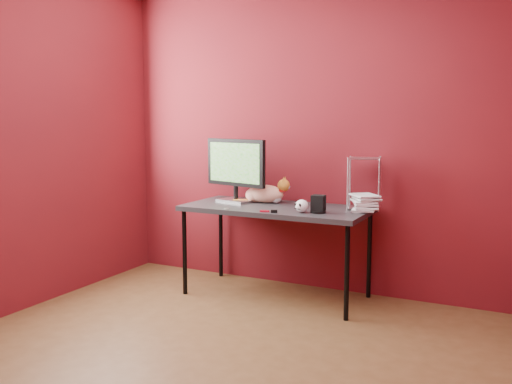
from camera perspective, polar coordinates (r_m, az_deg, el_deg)
The scene contains 11 objects.
room at distance 3.31m, azimuth -5.46°, elevation 6.94°, with size 3.52×3.52×2.61m.
desk at distance 4.66m, azimuth 2.04°, elevation -2.06°, with size 1.50×0.70×0.75m.
monitor at distance 4.86m, azimuth -2.04°, elevation 2.51°, with size 0.61×0.26×0.54m.
cat at distance 4.84m, azimuth 0.95°, elevation -0.15°, with size 0.46×0.25×0.23m.
skull_mug at distance 4.35m, azimuth 4.60°, elevation -1.40°, with size 0.10×0.11×0.10m.
speaker at distance 4.35m, azimuth 6.25°, elevation -1.27°, with size 0.12×0.12×0.14m.
book_stack at distance 4.45m, azimuth 10.03°, elevation 7.16°, with size 0.28×0.29×1.41m.
wire_rack at distance 4.58m, azimuth 10.76°, elevation 0.89°, with size 0.28×0.24×0.41m.
pocket_knife at distance 4.37m, azimuth 0.87°, elevation -1.93°, with size 0.07×0.02×0.01m, color #A30C1E.
black_gadget at distance 4.34m, azimuth 1.82°, elevation -1.94°, with size 0.05×0.03×0.02m, color black.
washer at distance 4.53m, azimuth -2.98°, elevation -1.68°, with size 0.04×0.04×0.00m, color #ABACB0.
Camera 1 is at (1.75, -2.81, 1.48)m, focal length 40.00 mm.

